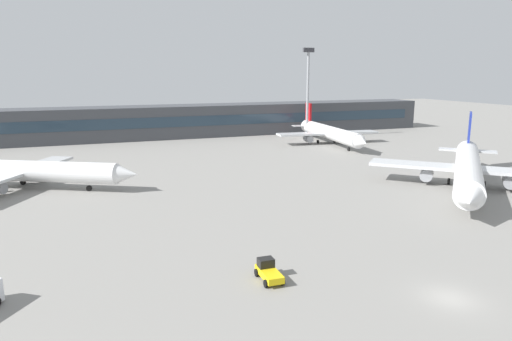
% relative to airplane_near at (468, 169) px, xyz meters
% --- Properties ---
extents(ground_plane, '(400.00, 400.00, 0.00)m').
position_rel_airplane_near_xyz_m(ground_plane, '(-29.34, 12.06, -3.34)').
color(ground_plane, gray).
extents(terminal_building, '(153.74, 12.13, 9.00)m').
position_rel_airplane_near_xyz_m(terminal_building, '(-29.34, 77.17, 1.17)').
color(terminal_building, '#3F4247').
rests_on(terminal_building, ground_plane).
extents(airplane_near, '(33.63, 34.06, 10.94)m').
position_rel_airplane_near_xyz_m(airplane_near, '(0.00, 0.00, 0.00)').
color(airplane_near, silver).
rests_on(airplane_near, ground_plane).
extents(airplane_mid, '(34.75, 25.24, 9.44)m').
position_rel_airplane_near_xyz_m(airplane_mid, '(-65.95, 25.27, -0.46)').
color(airplane_mid, white).
rests_on(airplane_mid, ground_plane).
extents(airplane_far, '(27.42, 39.16, 9.67)m').
position_rel_airplane_near_xyz_m(airplane_far, '(3.14, 49.38, -0.39)').
color(airplane_far, silver).
rests_on(airplane_far, ground_plane).
extents(baggage_tug_yellow, '(1.87, 3.63, 1.75)m').
position_rel_airplane_near_xyz_m(baggage_tug_yellow, '(-42.03, -19.26, -2.54)').
color(baggage_tug_yellow, yellow).
rests_on(baggage_tug_yellow, ground_plane).
extents(floodlight_tower_west, '(3.20, 0.80, 24.89)m').
position_rel_airplane_near_xyz_m(floodlight_tower_west, '(3.18, 62.49, 11.11)').
color(floodlight_tower_west, gray).
rests_on(floodlight_tower_west, ground_plane).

